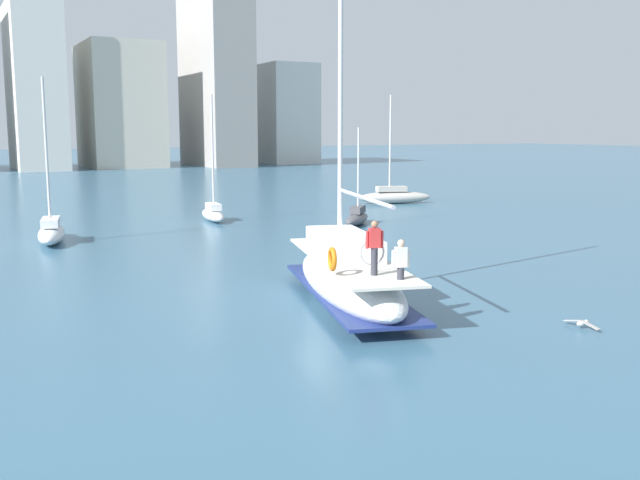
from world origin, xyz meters
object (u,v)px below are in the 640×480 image
object	(u,v)px
main_sailboat	(348,275)
seagull	(582,323)
moored_cutter_right	(394,196)
moored_ketch_distant	(51,231)
moored_catamaran	(213,213)
moored_cutter_left	(357,217)

from	to	relation	value
main_sailboat	seagull	distance (m)	7.33
moored_cutter_right	moored_ketch_distant	size ratio (longest dim) A/B	1.00
moored_catamaran	moored_cutter_right	world-z (taller)	moored_cutter_right
moored_cutter_left	moored_cutter_right	bearing A→B (deg)	46.73
moored_catamaran	moored_ketch_distant	distance (m)	11.00
moored_cutter_right	seagull	xyz separation A→B (m)	(-14.79, -32.04, -0.45)
seagull	moored_cutter_right	bearing A→B (deg)	65.22
moored_ketch_distant	moored_cutter_right	bearing A→B (deg)	17.62
moored_cutter_left	moored_ketch_distant	world-z (taller)	moored_ketch_distant
moored_catamaran	seagull	world-z (taller)	moored_catamaran
main_sailboat	moored_cutter_left	bearing A→B (deg)	58.57
main_sailboat	moored_catamaran	distance (m)	22.65
main_sailboat	moored_cutter_left	xyz separation A→B (m)	(10.23, 16.75, -0.43)
main_sailboat	moored_ketch_distant	world-z (taller)	main_sailboat
moored_catamaran	moored_ketch_distant	world-z (taller)	moored_ketch_distant
main_sailboat	seagull	world-z (taller)	main_sailboat
main_sailboat	moored_catamaran	size ratio (longest dim) A/B	1.52
moored_catamaran	moored_cutter_right	size ratio (longest dim) A/B	0.94
moored_cutter_right	moored_catamaran	bearing A→B (deg)	-166.65
moored_catamaran	moored_cutter_left	distance (m)	8.98
moored_ketch_distant	seagull	world-z (taller)	moored_ketch_distant
moored_catamaran	seagull	distance (m)	28.31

